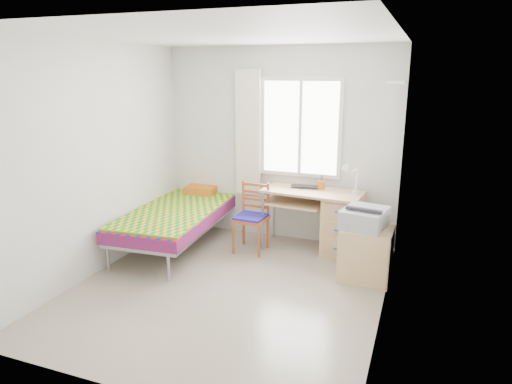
% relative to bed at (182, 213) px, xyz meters
% --- Properties ---
extents(floor, '(3.50, 3.50, 0.00)m').
position_rel_bed_xyz_m(floor, '(1.10, -0.97, -0.45)').
color(floor, '#BCAD93').
rests_on(floor, ground).
extents(ceiling, '(3.50, 3.50, 0.00)m').
position_rel_bed_xyz_m(ceiling, '(1.10, -0.97, 2.15)').
color(ceiling, white).
rests_on(ceiling, wall_back).
extents(wall_back, '(3.20, 0.00, 3.20)m').
position_rel_bed_xyz_m(wall_back, '(1.10, 0.78, 0.85)').
color(wall_back, silver).
rests_on(wall_back, ground).
extents(wall_left, '(0.00, 3.50, 3.50)m').
position_rel_bed_xyz_m(wall_left, '(-0.50, -0.97, 0.85)').
color(wall_left, silver).
rests_on(wall_left, ground).
extents(wall_right, '(0.00, 3.50, 3.50)m').
position_rel_bed_xyz_m(wall_right, '(2.70, -0.97, 0.85)').
color(wall_right, silver).
rests_on(wall_right, ground).
extents(window, '(1.10, 0.04, 1.30)m').
position_rel_bed_xyz_m(window, '(1.40, 0.76, 1.10)').
color(window, white).
rests_on(window, wall_back).
extents(curtain, '(0.35, 0.05, 1.70)m').
position_rel_bed_xyz_m(curtain, '(0.68, 0.71, 1.00)').
color(curtain, white).
rests_on(curtain, wall_back).
extents(floating_shelf, '(0.20, 0.32, 0.03)m').
position_rel_bed_xyz_m(floating_shelf, '(2.59, 0.43, 1.70)').
color(floating_shelf, white).
rests_on(floating_shelf, wall_right).
extents(bed, '(1.14, 2.21, 0.93)m').
position_rel_bed_xyz_m(bed, '(0.00, 0.00, 0.00)').
color(bed, '#919399').
rests_on(bed, floor).
extents(desk, '(1.31, 0.69, 0.79)m').
position_rel_bed_xyz_m(desk, '(2.00, 0.47, -0.02)').
color(desk, tan).
rests_on(desk, floor).
extents(chair, '(0.40, 0.40, 0.89)m').
position_rel_bed_xyz_m(chair, '(0.95, 0.17, 0.05)').
color(chair, '#9E521E').
rests_on(chair, floor).
extents(cabinet, '(0.57, 0.51, 0.60)m').
position_rel_bed_xyz_m(cabinet, '(2.44, -0.19, -0.15)').
color(cabinet, tan).
rests_on(cabinet, floor).
extents(printer, '(0.52, 0.58, 0.22)m').
position_rel_bed_xyz_m(printer, '(2.40, -0.17, 0.26)').
color(printer, '#ACAFB5').
rests_on(printer, cabinet).
extents(laptop, '(0.37, 0.26, 0.03)m').
position_rel_bed_xyz_m(laptop, '(1.52, 0.52, 0.36)').
color(laptop, black).
rests_on(laptop, desk).
extents(pen_cup, '(0.09, 0.09, 0.11)m').
position_rel_bed_xyz_m(pen_cup, '(1.74, 0.59, 0.39)').
color(pen_cup, orange).
rests_on(pen_cup, desk).
extents(task_lamp, '(0.22, 0.32, 0.40)m').
position_rel_bed_xyz_m(task_lamp, '(2.13, 0.41, 0.59)').
color(task_lamp, white).
rests_on(task_lamp, desk).
extents(book, '(0.17, 0.23, 0.02)m').
position_rel_bed_xyz_m(book, '(1.44, 0.48, 0.14)').
color(book, gray).
rests_on(book, desk).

